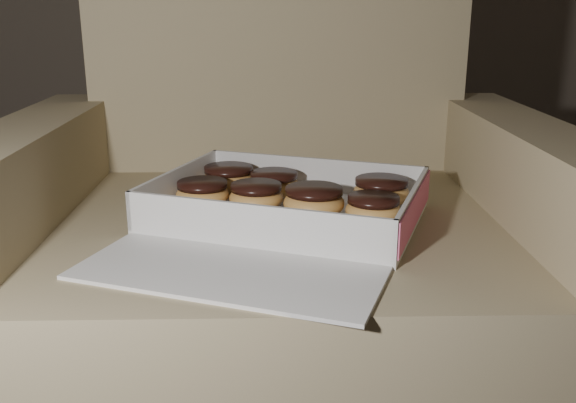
{
  "coord_description": "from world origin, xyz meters",
  "views": [
    {
      "loc": [
        0.18,
        -0.12,
        0.71
      ],
      "look_at": [
        0.2,
        0.78,
        0.43
      ],
      "focal_mm": 40.0,
      "sensor_mm": 36.0,
      "label": 1
    }
  ],
  "objects": [
    {
      "name": "donut_f",
      "position": [
        0.24,
        0.77,
        0.44
      ],
      "size": [
        0.09,
        0.09,
        0.04
      ],
      "color": "#E5B450",
      "rests_on": "bakery_box"
    },
    {
      "name": "donut_a",
      "position": [
        0.11,
        0.9,
        0.44
      ],
      "size": [
        0.09,
        0.09,
        0.04
      ],
      "color": "#E5B450",
      "rests_on": "bakery_box"
    },
    {
      "name": "donut_e",
      "position": [
        0.32,
        0.74,
        0.44
      ],
      "size": [
        0.08,
        0.08,
        0.04
      ],
      "color": "#E5B450",
      "rests_on": "bakery_box"
    },
    {
      "name": "donut_b",
      "position": [
        0.35,
        0.82,
        0.44
      ],
      "size": [
        0.09,
        0.09,
        0.04
      ],
      "color": "#E5B450",
      "rests_on": "bakery_box"
    },
    {
      "name": "crumb_a",
      "position": [
        0.05,
        0.79,
        0.42
      ],
      "size": [
        0.01,
        0.01,
        0.0
      ],
      "primitive_type": "ellipsoid",
      "color": "black",
      "rests_on": "bakery_box"
    },
    {
      "name": "crumb_b",
      "position": [
        0.04,
        0.72,
        0.42
      ],
      "size": [
        0.01,
        0.01,
        0.0
      ],
      "primitive_type": "ellipsoid",
      "color": "black",
      "rests_on": "bakery_box"
    },
    {
      "name": "armchair",
      "position": [
        0.19,
        0.86,
        0.29
      ],
      "size": [
        0.87,
        0.73,
        0.91
      ],
      "color": "#8F7D5B",
      "rests_on": "floor"
    },
    {
      "name": "bakery_box",
      "position": [
        0.19,
        0.74,
        0.42
      ],
      "size": [
        0.5,
        0.53,
        0.06
      ],
      "rotation": [
        0.0,
        0.0,
        -0.36
      ],
      "color": "silver",
      "rests_on": "armchair"
    },
    {
      "name": "crumb_c",
      "position": [
        0.24,
        0.66,
        0.42
      ],
      "size": [
        0.01,
        0.01,
        0.0
      ],
      "primitive_type": "ellipsoid",
      "color": "black",
      "rests_on": "bakery_box"
    },
    {
      "name": "crumb_d",
      "position": [
        0.15,
        0.69,
        0.42
      ],
      "size": [
        0.01,
        0.01,
        0.0
      ],
      "primitive_type": "ellipsoid",
      "color": "black",
      "rests_on": "bakery_box"
    },
    {
      "name": "donut_c",
      "position": [
        0.07,
        0.82,
        0.44
      ],
      "size": [
        0.08,
        0.08,
        0.04
      ],
      "color": "#E5B450",
      "rests_on": "bakery_box"
    },
    {
      "name": "donut_g",
      "position": [
        0.18,
        0.87,
        0.44
      ],
      "size": [
        0.08,
        0.08,
        0.04
      ],
      "color": "#E5B450",
      "rests_on": "bakery_box"
    },
    {
      "name": "donut_d",
      "position": [
        0.15,
        0.8,
        0.44
      ],
      "size": [
        0.08,
        0.08,
        0.04
      ],
      "color": "#E5B450",
      "rests_on": "bakery_box"
    }
  ]
}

